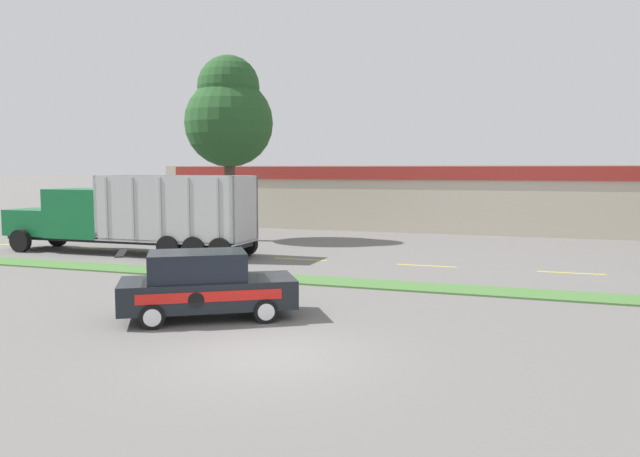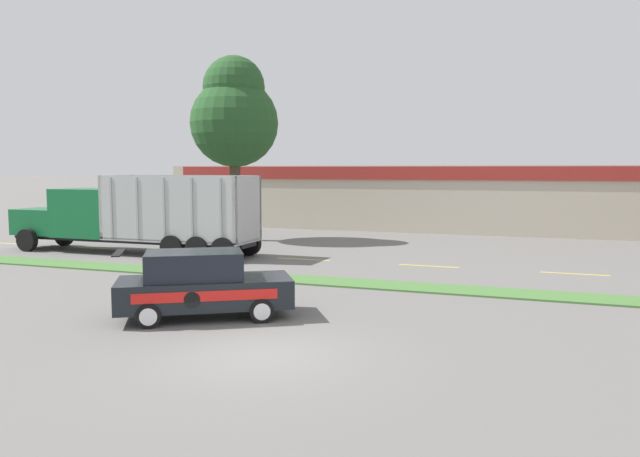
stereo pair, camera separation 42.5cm
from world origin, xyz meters
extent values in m
plane|color=slate|center=(0.00, 0.00, 0.00)|extent=(600.00, 600.00, 0.00)
cube|color=#477538|center=(0.00, 8.34, 0.03)|extent=(120.00, 1.54, 0.06)
cube|color=yellow|center=(-20.42, 13.12, 0.00)|extent=(2.40, 0.14, 0.01)
cube|color=yellow|center=(-15.02, 13.12, 0.00)|extent=(2.40, 0.14, 0.01)
cube|color=yellow|center=(-9.62, 13.12, 0.00)|extent=(2.40, 0.14, 0.01)
cube|color=yellow|center=(-4.22, 13.12, 0.00)|extent=(2.40, 0.14, 0.01)
cube|color=yellow|center=(1.18, 13.12, 0.00)|extent=(2.40, 0.14, 0.01)
cube|color=yellow|center=(6.58, 13.12, 0.00)|extent=(2.40, 0.14, 0.01)
cube|color=black|center=(-12.52, 12.24, 0.62)|extent=(12.34, 1.34, 0.18)
cube|color=#146033|center=(-17.40, 12.24, 1.32)|extent=(2.59, 1.99, 1.23)
cube|color=#B7B7BC|center=(-18.72, 12.24, 1.32)|extent=(0.06, 1.70, 1.05)
cube|color=#146033|center=(-14.64, 12.24, 1.83)|extent=(2.92, 2.43, 2.24)
cube|color=black|center=(-16.12, 12.24, 2.22)|extent=(0.04, 2.06, 1.01)
cylinder|color=silver|center=(-13.08, 11.45, 2.45)|extent=(0.14, 0.14, 1.24)
cube|color=#ADADB2|center=(-9.76, 12.24, 0.77)|extent=(6.83, 2.43, 0.12)
cube|color=#ADADB2|center=(-13.10, 12.24, 2.18)|extent=(0.16, 2.43, 2.82)
cube|color=#ADADB2|center=(-6.43, 12.24, 2.18)|extent=(0.16, 2.43, 2.82)
cube|color=#ADADB2|center=(-9.76, 11.11, 2.18)|extent=(6.83, 0.16, 2.82)
cube|color=#ADADB2|center=(-9.76, 13.38, 2.18)|extent=(6.83, 0.16, 2.82)
cube|color=#99999E|center=(-12.49, 11.01, 2.18)|extent=(0.10, 0.04, 2.68)
cube|color=#99999E|center=(-11.13, 11.01, 2.18)|extent=(0.10, 0.04, 2.68)
cube|color=#99999E|center=(-9.76, 11.01, 2.18)|extent=(0.10, 0.04, 2.68)
cube|color=#99999E|center=(-8.40, 11.01, 2.18)|extent=(0.10, 0.04, 2.68)
cube|color=#99999E|center=(-7.03, 11.01, 2.18)|extent=(0.10, 0.04, 2.68)
cylinder|color=black|center=(-17.40, 11.05, 0.53)|extent=(1.06, 0.30, 1.06)
cylinder|color=black|center=(-17.40, 13.44, 0.53)|extent=(1.06, 0.30, 1.06)
cylinder|color=black|center=(-6.95, 11.05, 0.53)|extent=(1.06, 0.30, 1.06)
cylinder|color=black|center=(-6.95, 13.44, 0.53)|extent=(1.06, 0.30, 1.06)
cylinder|color=black|center=(-8.19, 11.05, 0.53)|extent=(1.06, 0.30, 1.06)
cylinder|color=black|center=(-8.19, 13.44, 0.53)|extent=(1.06, 0.30, 1.06)
cylinder|color=black|center=(-9.42, 11.05, 0.53)|extent=(1.06, 0.30, 1.06)
cylinder|color=black|center=(-9.42, 13.44, 0.53)|extent=(1.06, 0.30, 1.06)
cube|color=black|center=(-2.73, 2.46, 0.67)|extent=(4.73, 3.88, 0.73)
cube|color=black|center=(-2.96, 2.32, 1.37)|extent=(2.92, 2.64, 0.67)
cube|color=black|center=(-2.96, 2.32, 1.73)|extent=(2.92, 2.64, 0.04)
cube|color=black|center=(-4.54, 1.35, 1.77)|extent=(0.93, 1.34, 0.03)
cube|color=red|center=(-2.25, 1.69, 0.74)|extent=(3.03, 1.88, 0.26)
cylinder|color=black|center=(-2.53, 1.51, 0.67)|extent=(0.35, 0.22, 0.40)
cylinder|color=black|center=(-1.10, 2.45, 0.30)|extent=(0.62, 0.49, 0.61)
cylinder|color=silver|center=(-1.05, 2.36, 0.30)|extent=(0.37, 0.23, 0.43)
cylinder|color=black|center=(-2.02, 3.93, 0.30)|extent=(0.62, 0.49, 0.61)
cylinder|color=silver|center=(-2.07, 4.02, 0.30)|extent=(0.37, 0.23, 0.43)
cylinder|color=black|center=(-3.45, 1.00, 0.30)|extent=(0.62, 0.49, 0.61)
cylinder|color=silver|center=(-3.39, 0.91, 0.30)|extent=(0.37, 0.23, 0.43)
cylinder|color=black|center=(-4.36, 2.48, 0.30)|extent=(0.62, 0.49, 0.61)
cylinder|color=silver|center=(-4.41, 2.57, 0.30)|extent=(0.37, 0.23, 0.43)
cube|color=#BCB29E|center=(-1.82, 31.64, 2.03)|extent=(34.18, 12.00, 4.07)
cube|color=maroon|center=(-1.82, 25.59, 3.62)|extent=(32.47, 0.10, 0.80)
cylinder|color=#473828|center=(-10.38, 18.62, 2.52)|extent=(0.59, 0.59, 5.03)
sphere|color=#234C23|center=(-10.38, 18.62, 6.33)|extent=(4.73, 4.73, 4.73)
sphere|color=#234C23|center=(-10.38, 18.62, 8.22)|extent=(3.31, 3.31, 3.31)
camera|label=1|loc=(5.20, -11.64, 3.86)|focal=35.00mm
camera|label=2|loc=(5.60, -11.50, 3.86)|focal=35.00mm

